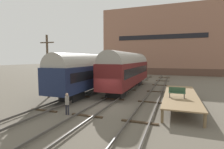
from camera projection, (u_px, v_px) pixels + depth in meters
name	position (u px, v px, depth m)	size (l,w,h in m)	color
ground_plane	(102.00, 106.00, 16.37)	(200.00, 200.00, 0.00)	#60594C
track_left	(65.00, 101.00, 17.75)	(2.60, 60.00, 0.26)	#4C4742
track_middle	(102.00, 105.00, 16.36)	(2.60, 60.00, 0.26)	#4C4742
track_right	(146.00, 109.00, 14.96)	(2.60, 60.00, 0.26)	#4C4742
train_car_maroon	(128.00, 69.00, 24.99)	(3.11, 16.20, 5.36)	black
train_car_navy	(96.00, 70.00, 24.50)	(3.03, 18.84, 5.04)	black
station_platform	(181.00, 95.00, 16.71)	(2.97, 11.03, 1.03)	#8C704C
bench	(177.00, 92.00, 15.37)	(1.40, 0.40, 0.91)	#2D4C33
person_worker	(67.00, 102.00, 13.81)	(0.32, 0.32, 1.76)	#282833
utility_pole	(48.00, 65.00, 19.82)	(1.80, 0.24, 7.11)	#473828
warehouse_building	(162.00, 42.00, 51.54)	(32.65, 10.90, 18.54)	brown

